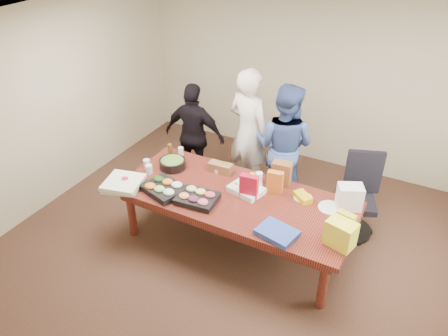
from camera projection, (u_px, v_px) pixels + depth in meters
The scene contains 36 objects.
floor at pixel (235, 244), 5.56m from camera, with size 5.50×5.00×0.02m, color #47301E.
ceiling at pixel (239, 27), 4.10m from camera, with size 5.50×5.00×0.02m, color white.
wall_back at pixel (310, 79), 6.69m from camera, with size 5.50×0.04×2.70m, color beige.
wall_front at pixel (72, 315), 2.97m from camera, with size 5.50×0.04×2.70m, color beige.
wall_left at pixel (56, 104), 5.93m from camera, with size 0.04×5.00×2.70m, color beige.
conference_table at pixel (236, 221), 5.35m from camera, with size 2.80×1.20×0.75m, color #4C1C0F.
office_chair at pixel (356, 199), 5.46m from camera, with size 0.55×0.55×1.07m, color black.
person_center at pixel (249, 133), 6.09m from camera, with size 0.68×0.45×1.87m, color white.
person_right at pixel (284, 146), 5.89m from camera, with size 0.86×0.67×1.77m, color #3C5392.
person_left at pixel (195, 135), 6.35m from camera, with size 0.92×0.38×1.57m, color black.
veggie_tray at pixel (164, 189), 5.21m from camera, with size 0.48×0.38×0.07m, color black.
fruit_tray at pixel (197, 199), 5.05m from camera, with size 0.46×0.36×0.07m, color black.
sheet_cake at pixel (246, 190), 5.20m from camera, with size 0.39×0.29×0.07m, color white.
salad_bowl at pixel (172, 164), 5.66m from camera, with size 0.34×0.34×0.11m, color black.
chip_bag_blue at pixel (277, 233), 4.55m from camera, with size 0.40×0.30×0.06m, color #2D47A3.
chip_bag_red at pixel (249, 187), 5.04m from camera, with size 0.21×0.09×0.31m, color #B6112C.
chip_bag_yellow at pixel (345, 225), 4.48m from camera, with size 0.20×0.08×0.29m, color gold.
chip_bag_orange at pixel (275, 182), 5.13m from camera, with size 0.19×0.08×0.29m, color #C96C22.
mayo_jar at pixel (259, 178), 5.36m from camera, with size 0.09×0.09×0.14m, color white.
mustard_bottle at pixel (252, 180), 5.27m from camera, with size 0.06×0.06×0.18m, color yellow.
dressing_bottle at pixel (170, 150), 5.88m from camera, with size 0.06×0.06×0.18m, color #593F13.
ranch_bottle at pixel (181, 154), 5.78m from camera, with size 0.07×0.07×0.20m, color silver.
banana_bunch at pixel (303, 197), 5.07m from camera, with size 0.23×0.13×0.08m, color yellow.
bread_loaf at pixel (220, 168), 5.57m from camera, with size 0.30×0.13×0.12m, color brown.
kraft_bag at pixel (281, 173), 5.28m from camera, with size 0.23×0.13×0.30m, color brown.
red_cup at pixel (125, 182), 5.31m from camera, with size 0.08×0.08×0.11m, color red.
clear_cup_a at pixel (149, 169), 5.53m from camera, with size 0.09×0.09×0.12m, color silver.
clear_cup_b at pixel (147, 164), 5.64m from camera, with size 0.09×0.09×0.12m, color white.
pizza_box_lower at pixel (124, 184), 5.31m from camera, with size 0.43×0.43×0.05m, color beige.
pizza_box_upper at pixel (123, 182), 5.26m from camera, with size 0.43×0.43×0.05m, color white.
plate_a at pixel (330, 208), 4.94m from camera, with size 0.27×0.27×0.02m, color white.
plate_b at pixel (303, 198), 5.11m from camera, with size 0.22×0.22×0.01m, color white.
dip_bowl_a at pixel (256, 186), 5.28m from camera, with size 0.15×0.15×0.06m, color beige.
dip_bowl_b at pixel (218, 169), 5.59m from camera, with size 0.14×0.14×0.06m, color beige.
grocery_bag_white at pixel (350, 197), 4.89m from camera, with size 0.27×0.19×0.29m, color white.
grocery_bag_yellow at pixel (341, 234), 4.36m from camera, with size 0.29×0.20×0.29m, color #FFF632.
Camera 1 is at (1.84, -3.75, 3.79)m, focal length 35.06 mm.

